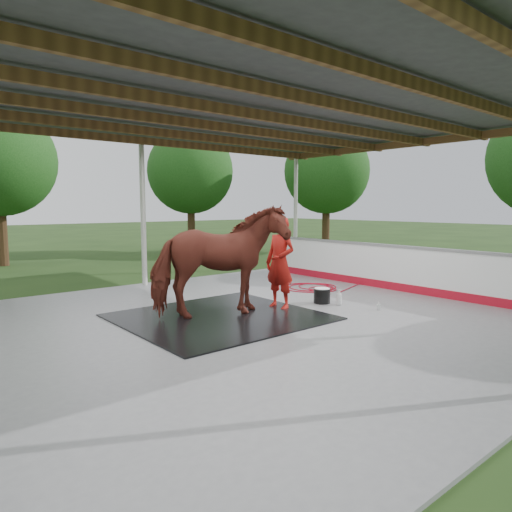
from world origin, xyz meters
TOP-DOWN VIEW (x-y plane):
  - ground at (0.00, 0.00)m, footprint 100.00×100.00m
  - concrete_slab at (0.00, 0.00)m, footprint 12.00×10.00m
  - pavilion_structure at (0.00, -0.00)m, footprint 12.60×10.60m
  - dasher_board at (4.60, 0.00)m, footprint 0.16×8.00m
  - tree_belt at (0.30, 0.90)m, footprint 28.00×28.00m
  - rubber_mat at (-0.52, 0.46)m, footprint 3.56×3.34m
  - horse at (-0.52, 0.46)m, footprint 2.76×1.85m
  - handler at (0.92, 0.32)m, footprint 0.54×0.75m
  - wash_bucket at (1.96, 0.08)m, footprint 0.36×0.36m
  - soap_bottle_a at (2.09, -0.30)m, footprint 0.18×0.18m
  - soap_bottle_b at (2.37, -1.11)m, footprint 0.11×0.11m
  - hose_coil at (3.18, 1.50)m, footprint 2.22×1.66m

SIDE VIEW (x-z plane):
  - ground at x=0.00m, z-range 0.00..0.00m
  - concrete_slab at x=0.00m, z-range 0.00..0.05m
  - hose_coil at x=3.18m, z-range 0.05..0.07m
  - rubber_mat at x=-0.52m, z-range 0.05..0.08m
  - soap_bottle_b at x=2.37m, z-range 0.05..0.22m
  - soap_bottle_a at x=2.09m, z-range 0.05..0.39m
  - wash_bucket at x=1.96m, z-range 0.05..0.39m
  - dasher_board at x=4.60m, z-range 0.02..1.17m
  - handler at x=0.92m, z-range 0.05..1.98m
  - horse at x=-0.52m, z-range 0.08..2.21m
  - tree_belt at x=0.30m, z-range 0.89..6.69m
  - pavilion_structure at x=0.00m, z-range 1.94..5.99m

